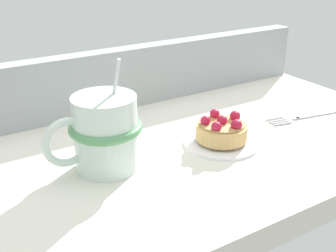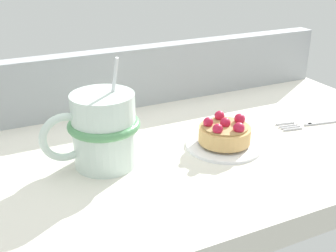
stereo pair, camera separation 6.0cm
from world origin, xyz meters
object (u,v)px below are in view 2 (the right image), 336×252
at_px(coffee_mug, 103,131).
at_px(dessert_fork, 320,122).
at_px(raspberry_tart, 225,132).
at_px(dessert_plate, 224,144).

distance_m(coffee_mug, dessert_fork, 0.38).
height_order(raspberry_tart, coffee_mug, coffee_mug).
xyz_separation_m(raspberry_tart, coffee_mug, (-0.18, 0.02, 0.03)).
bearing_deg(coffee_mug, raspberry_tart, -6.92).
height_order(dessert_plate, dessert_fork, dessert_plate).
bearing_deg(raspberry_tart, dessert_plate, 140.60).
bearing_deg(raspberry_tart, coffee_mug, 173.08).
distance_m(dessert_plate, raspberry_tart, 0.02).
xyz_separation_m(dessert_plate, raspberry_tart, (0.00, -0.00, 0.02)).
bearing_deg(coffee_mug, dessert_plate, -6.88).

